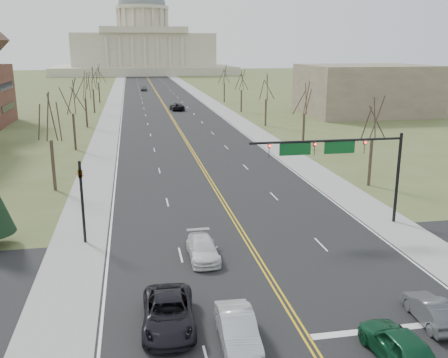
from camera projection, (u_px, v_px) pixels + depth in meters
name	position (u px, v px, depth m)	size (l,w,h in m)	color
ground	(300.00, 327.00, 25.01)	(600.00, 600.00, 0.00)	#4D592C
road	(161.00, 101.00, 129.53)	(20.00, 380.00, 0.01)	black
cross_road	(268.00, 275.00, 30.71)	(120.00, 14.00, 0.01)	black
sidewalk_left	(114.00, 102.00, 127.41)	(4.00, 380.00, 0.03)	gray
sidewalk_right	(207.00, 100.00, 131.64)	(4.00, 380.00, 0.03)	gray
center_line	(161.00, 101.00, 129.52)	(0.42, 380.00, 0.01)	gold
edge_line_left	(123.00, 101.00, 127.80)	(0.15, 380.00, 0.01)	silver
edge_line_right	(199.00, 100.00, 131.25)	(0.15, 380.00, 0.01)	silver
stop_bar	(402.00, 327.00, 24.93)	(9.50, 0.50, 0.01)	silver
capitol	(144.00, 45.00, 258.82)	(90.00, 60.00, 50.00)	beige
signal_mast	(338.00, 154.00, 37.67)	(12.12, 0.44, 7.20)	black
signal_left	(82.00, 193.00, 34.85)	(0.32, 0.36, 6.00)	black
tree_r_0	(373.00, 121.00, 48.86)	(3.74, 3.74, 8.50)	#372920
tree_l_0	(49.00, 120.00, 47.10)	(3.96, 3.96, 9.00)	#372920
tree_r_1	(305.00, 100.00, 67.87)	(3.74, 3.74, 8.50)	#372920
tree_l_1	(72.00, 99.00, 66.10)	(3.96, 3.96, 9.00)	#372920
tree_r_2	(266.00, 88.00, 86.87)	(3.74, 3.74, 8.50)	#372920
tree_l_2	(85.00, 87.00, 85.10)	(3.96, 3.96, 9.00)	#372920
tree_r_3	(241.00, 81.00, 105.87)	(3.74, 3.74, 8.50)	#372920
tree_l_3	(93.00, 80.00, 104.11)	(3.96, 3.96, 9.00)	#372920
tree_r_4	(224.00, 76.00, 124.88)	(3.74, 3.74, 8.50)	#372920
tree_l_4	(98.00, 75.00, 123.11)	(3.96, 3.96, 9.00)	#372920
bldg_right_mass	(365.00, 90.00, 102.99)	(25.00, 20.00, 10.00)	brown
car_nb_inner_lead	(400.00, 346.00, 21.99)	(1.93, 4.81, 1.64)	#0E4024
car_nb_outer_lead	(431.00, 310.00, 25.24)	(1.42, 4.07, 1.34)	#45484C
car_sb_inner_lead	(238.00, 330.00, 23.33)	(1.63, 4.67, 1.54)	#B2B4BA
car_sb_outer_lead	(168.00, 313.00, 24.80)	(2.56, 5.54, 1.54)	black
car_sb_inner_second	(203.00, 249.00, 32.94)	(1.87, 4.61, 1.34)	silver
car_far_nb	(177.00, 107.00, 109.95)	(2.63, 5.71, 1.59)	black
car_far_sb	(144.00, 88.00, 158.57)	(1.85, 4.60, 1.57)	#56595E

